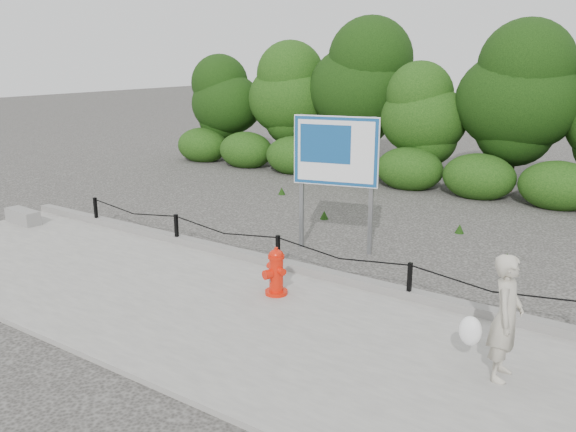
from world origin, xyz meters
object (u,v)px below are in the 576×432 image
(concrete_block, at_px, (23,216))
(advertising_sign, at_px, (336,157))
(pedestrian, at_px, (504,318))
(fire_hydrant, at_px, (276,272))

(concrete_block, distance_m, advertising_sign, 7.24)
(advertising_sign, bearing_deg, concrete_block, -174.48)
(pedestrian, distance_m, advertising_sign, 5.30)
(concrete_block, xyz_separation_m, advertising_sign, (6.60, 2.50, 1.63))
(pedestrian, height_order, concrete_block, pedestrian)
(fire_hydrant, height_order, advertising_sign, advertising_sign)
(advertising_sign, bearing_deg, fire_hydrant, -94.53)
(pedestrian, bearing_deg, concrete_block, 81.49)
(pedestrian, distance_m, concrete_block, 10.77)
(fire_hydrant, height_order, concrete_block, fire_hydrant)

